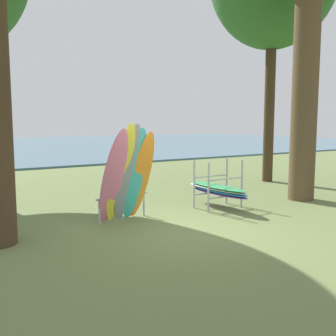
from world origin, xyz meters
TOP-DOWN VIEW (x-y plane):
  - ground_plane at (0.00, 0.00)m, footprint 80.00×80.00m
  - leaning_board_pile at (-0.50, 1.07)m, footprint 1.41×1.09m
  - board_storage_rack at (2.15, 1.18)m, footprint 1.15×2.13m

SIDE VIEW (x-z plane):
  - ground_plane at x=0.00m, z-range 0.00..0.00m
  - board_storage_rack at x=2.15m, z-range -0.13..1.12m
  - leaning_board_pile at x=-0.50m, z-range -0.05..2.18m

